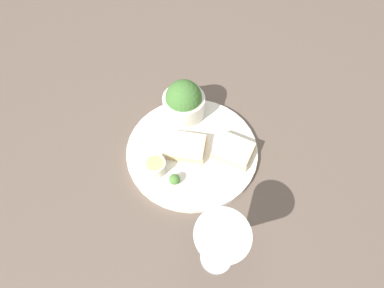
# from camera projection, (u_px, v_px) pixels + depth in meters

# --- Properties ---
(ground_plane) EXTENTS (4.00, 4.00, 0.00)m
(ground_plane) POSITION_uv_depth(u_px,v_px,m) (192.00, 151.00, 0.75)
(ground_plane) COLOR brown
(dinner_plate) EXTENTS (0.33, 0.33, 0.01)m
(dinner_plate) POSITION_uv_depth(u_px,v_px,m) (192.00, 150.00, 0.75)
(dinner_plate) COLOR silver
(dinner_plate) RESTS_ON ground_plane
(salad_bowl) EXTENTS (0.11, 0.11, 0.10)m
(salad_bowl) POSITION_uv_depth(u_px,v_px,m) (184.00, 101.00, 0.77)
(salad_bowl) COLOR silver
(salad_bowl) RESTS_ON dinner_plate
(sauce_ramekin) EXTENTS (0.05, 0.05, 0.03)m
(sauce_ramekin) POSITION_uv_depth(u_px,v_px,m) (155.00, 166.00, 0.70)
(sauce_ramekin) COLOR beige
(sauce_ramekin) RESTS_ON dinner_plate
(cheese_toast_near) EXTENTS (0.10, 0.08, 0.03)m
(cheese_toast_near) POSITION_uv_depth(u_px,v_px,m) (186.00, 147.00, 0.73)
(cheese_toast_near) COLOR #D1B27F
(cheese_toast_near) RESTS_ON dinner_plate
(cheese_toast_far) EXTENTS (0.11, 0.10, 0.03)m
(cheese_toast_far) POSITION_uv_depth(u_px,v_px,m) (234.00, 150.00, 0.72)
(cheese_toast_far) COLOR #D1B27F
(cheese_toast_far) RESTS_ON dinner_plate
(wine_glass) EXTENTS (0.10, 0.10, 0.16)m
(wine_glass) POSITION_uv_depth(u_px,v_px,m) (221.00, 242.00, 0.52)
(wine_glass) COLOR silver
(wine_glass) RESTS_ON ground_plane
(garnish) EXTENTS (0.03, 0.03, 0.03)m
(garnish) POSITION_uv_depth(u_px,v_px,m) (175.00, 179.00, 0.68)
(garnish) COLOR #477533
(garnish) RESTS_ON dinner_plate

